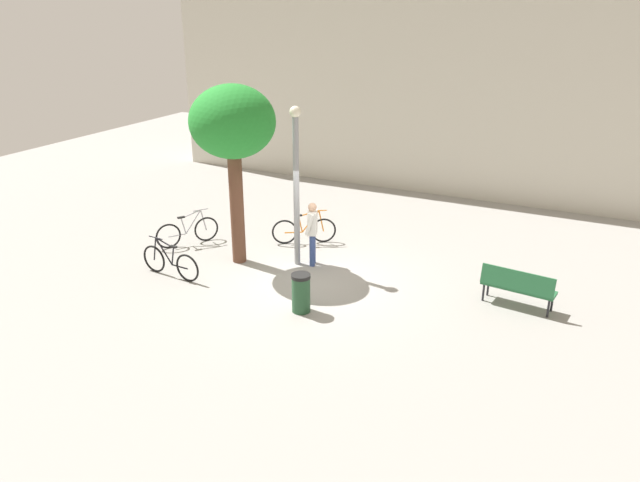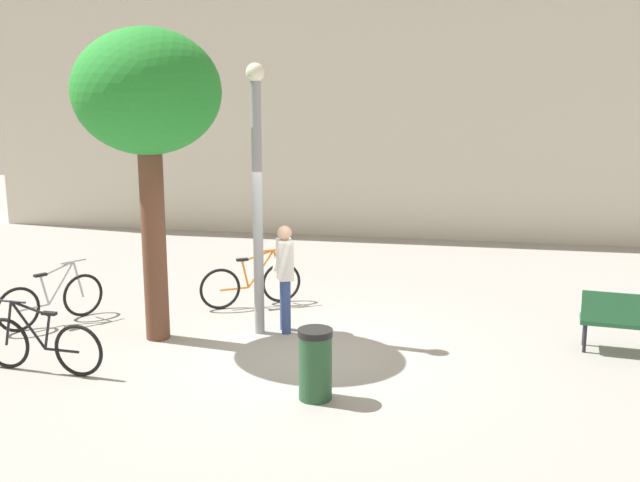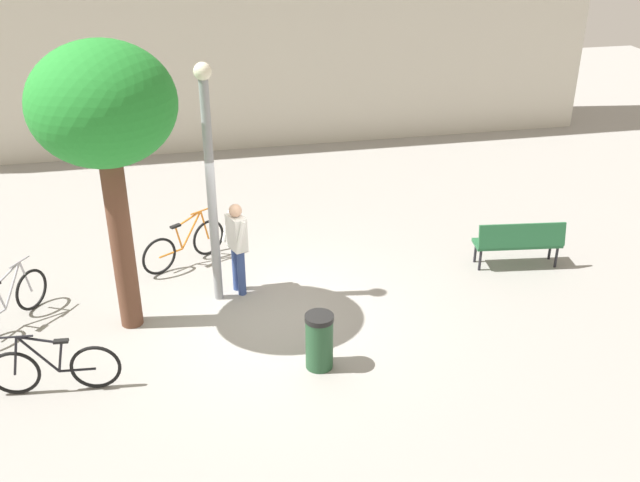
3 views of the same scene
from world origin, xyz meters
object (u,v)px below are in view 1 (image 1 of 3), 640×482
lamppost (296,178)px  trash_bin (301,293)px  bicycle_silver (188,232)px  park_bench (518,285)px  bicycle_black (170,262)px  bicycle_orange (304,230)px  plaza_tree (233,126)px  person_by_lamppost (312,229)px

lamppost → trash_bin: size_ratio=4.58×
bicycle_silver → trash_bin: bicycle_silver is taller
park_bench → bicycle_silver: bearing=-179.0°
bicycle_black → trash_bin: bearing=-2.8°
bicycle_orange → bicycle_silver: (-2.87, -1.53, 0.00)m
lamppost → plaza_tree: plaza_tree is taller
lamppost → park_bench: bearing=-0.0°
lamppost → bicycle_orange: lamppost is taller
park_bench → trash_bin: (-4.21, -2.27, -0.10)m
lamppost → bicycle_silver: 3.89m
bicycle_orange → trash_bin: bearing=-63.5°
person_by_lamppost → trash_bin: person_by_lamppost is taller
bicycle_orange → bicycle_black: (-1.93, -3.45, 0.00)m
trash_bin → bicycle_orange: bearing=116.5°
plaza_tree → bicycle_black: size_ratio=2.52×
bicycle_orange → trash_bin: (1.81, -3.63, 0.06)m
lamppost → person_by_lamppost: bearing=19.5°
bicycle_black → person_by_lamppost: bearing=38.3°
trash_bin → park_bench: bearing=28.3°
person_by_lamppost → bicycle_orange: size_ratio=1.08×
park_bench → trash_bin: park_bench is taller
person_by_lamppost → bicycle_black: size_ratio=0.92×
trash_bin → plaza_tree: bearing=147.6°
person_by_lamppost → park_bench: 5.17m
plaza_tree → bicycle_silver: plaza_tree is taller
lamppost → person_by_lamppost: 1.40m
lamppost → bicycle_orange: size_ratio=2.62×
bicycle_silver → trash_bin: (4.68, -2.11, 0.06)m
person_by_lamppost → bicycle_orange: 1.62m
person_by_lamppost → bicycle_black: bearing=-141.7°
trash_bin → lamppost: bearing=120.0°
bicycle_black → bicycle_silver: bearing=115.9°
person_by_lamppost → bicycle_orange: (-0.88, 1.23, -0.58)m
lamppost → bicycle_orange: (-0.50, 1.36, -1.93)m
bicycle_orange → bicycle_black: 3.96m
bicycle_silver → trash_bin: size_ratio=1.74×
lamppost → person_by_lamppost: size_ratio=2.44×
bicycle_black → trash_bin: 3.75m
person_by_lamppost → bicycle_silver: size_ratio=1.08×
bicycle_black → trash_bin: (3.74, -0.18, 0.06)m
lamppost → trash_bin: bearing=-60.0°
park_bench → bicycle_black: bicycle_black is taller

